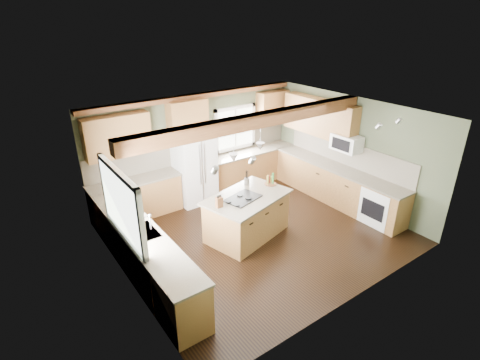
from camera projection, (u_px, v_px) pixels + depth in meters
floor at (257, 233)px, 8.06m from camera, size 5.60×5.60×0.00m
ceiling at (260, 115)px, 6.98m from camera, size 5.60×5.60×0.00m
wall_back at (197, 145)px, 9.37m from camera, size 5.60×0.00×5.60m
wall_left at (122, 219)px, 6.03m from camera, size 0.00×5.00×5.00m
wall_right at (350, 150)px, 9.00m from camera, size 0.00×5.00×5.00m
ceiling_beam at (257, 120)px, 7.10m from camera, size 5.55×0.26×0.26m
soffit_trim at (196, 96)px, 8.78m from camera, size 5.55×0.20×0.10m
backsplash_back at (197, 149)px, 9.39m from camera, size 5.58×0.03×0.58m
backsplash_right at (347, 153)px, 9.07m from camera, size 0.03×3.70×0.58m
base_cab_back_left at (137, 199)px, 8.55m from camera, size 2.02×0.60×0.88m
counter_back_left at (134, 181)px, 8.36m from camera, size 2.06×0.64×0.04m
base_cab_back_right at (251, 167)px, 10.29m from camera, size 2.62×0.60×0.88m
counter_back_right at (251, 151)px, 10.10m from camera, size 2.66×0.64×0.04m
base_cab_left at (144, 256)px, 6.58m from camera, size 0.60×3.70×0.88m
counter_left at (141, 233)px, 6.39m from camera, size 0.64×3.74×0.04m
base_cab_right at (336, 185)px, 9.24m from camera, size 0.60×3.70×0.88m
counter_right at (338, 168)px, 9.05m from camera, size 0.64×3.74×0.04m
upper_cab_back_left at (117, 136)px, 7.91m from camera, size 1.40×0.35×0.90m
upper_cab_over_fridge at (187, 115)px, 8.73m from camera, size 0.96×0.35×0.70m
upper_cab_right at (319, 117)px, 9.31m from camera, size 0.35×2.20×0.90m
upper_cab_back_corner at (272, 108)px, 10.19m from camera, size 0.90×0.35×0.90m
window_left at (120, 204)px, 5.97m from camera, size 0.04×1.60×1.05m
window_back at (235, 128)px, 9.86m from camera, size 1.10×0.04×1.00m
sink at (141, 233)px, 6.39m from camera, size 0.50×0.65×0.03m
faucet at (150, 223)px, 6.43m from camera, size 0.02×0.02×0.28m
dishwasher at (179, 298)px, 5.63m from camera, size 0.60×0.60×0.84m
oven at (381, 206)px, 8.27m from camera, size 0.60×0.72×0.84m
microwave at (347, 143)px, 8.75m from camera, size 0.40×0.70×0.38m
pendant_left at (234, 158)px, 6.94m from camera, size 0.18×0.18×0.16m
pendant_right at (260, 147)px, 7.52m from camera, size 0.18×0.18×0.16m
refrigerator at (194, 167)px, 9.09m from camera, size 0.90×0.74×1.80m
island at (247, 217)px, 7.82m from camera, size 1.85×1.39×0.88m
island_top at (247, 197)px, 7.63m from camera, size 1.99×1.53×0.04m
cooktop at (243, 198)px, 7.52m from camera, size 0.81×0.64×0.02m
knife_block at (219, 202)px, 7.17m from camera, size 0.13×0.10×0.21m
utensil_crock at (247, 181)px, 8.11m from camera, size 0.14×0.14×0.15m
bottle_tray at (271, 179)px, 8.10m from camera, size 0.34×0.34×0.24m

